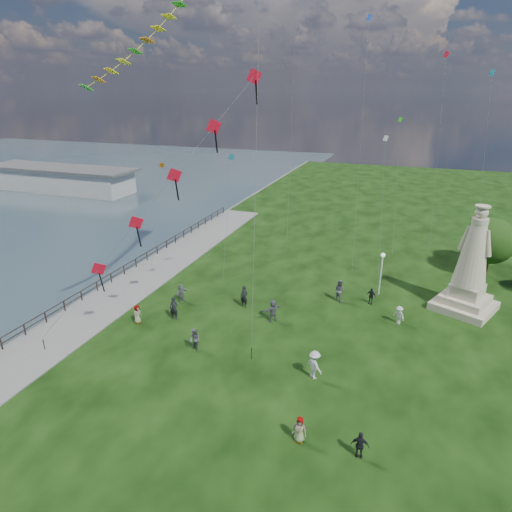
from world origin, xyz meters
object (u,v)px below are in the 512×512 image
at_px(lamppost, 382,265).
at_px(person_1, 195,340).
at_px(statue, 470,272).
at_px(person_5, 181,293).
at_px(person_0, 174,308).
at_px(person_10, 137,314).
at_px(person_8, 399,315).
at_px(person_9, 371,296).
at_px(person_7, 340,290).
at_px(pier_pavilion, 60,179).
at_px(person_2, 314,365).
at_px(person_11, 273,310).
at_px(person_4, 299,430).
at_px(person_3, 360,445).
at_px(person_6, 244,297).

bearing_deg(lamppost, person_1, -130.00).
relative_size(statue, person_5, 5.54).
distance_m(person_0, person_5, 3.07).
xyz_separation_m(statue, person_10, (-24.21, -11.25, -2.58)).
height_order(person_0, person_8, person_0).
relative_size(statue, person_10, 5.77).
xyz_separation_m(person_8, person_9, (-2.40, 2.75, -0.03)).
relative_size(person_7, person_10, 1.26).
distance_m(pier_pavilion, person_2, 69.32).
height_order(person_0, person_11, person_0).
height_order(person_2, person_4, person_2).
bearing_deg(statue, pier_pavilion, -176.81).
bearing_deg(person_4, person_3, -3.13).
xyz_separation_m(person_9, person_11, (-6.96, -5.69, 0.21)).
height_order(person_6, person_8, person_6).
distance_m(person_0, person_11, 7.84).
xyz_separation_m(person_6, person_10, (-6.85, -5.35, -0.18)).
bearing_deg(person_5, person_11, -82.37).
height_order(lamppost, person_11, lamppost).
distance_m(statue, person_7, 10.51).
bearing_deg(person_2, person_9, -63.06).
height_order(person_4, person_5, person_5).
bearing_deg(person_0, statue, 11.60).
bearing_deg(person_5, person_8, -71.06).
distance_m(person_3, person_5, 20.49).
xyz_separation_m(lamppost, person_10, (-17.32, -11.60, -2.10)).
distance_m(person_4, person_8, 14.98).
relative_size(person_6, person_7, 0.98).
height_order(person_5, person_11, person_11).
bearing_deg(person_7, person_6, 64.63).
bearing_deg(statue, person_1, -119.49).
bearing_deg(person_11, person_10, -32.24).
relative_size(person_1, person_9, 1.18).
xyz_separation_m(person_2, person_7, (-0.33, 11.32, -0.00)).
relative_size(person_6, person_10, 1.23).
bearing_deg(pier_pavilion, lamppost, -23.43).
distance_m(person_2, person_4, 5.47).
bearing_deg(person_10, person_4, -110.41).
height_order(pier_pavilion, person_3, pier_pavilion).
distance_m(person_3, person_10, 19.53).
bearing_deg(person_1, pier_pavilion, 167.69).
bearing_deg(person_1, person_3, 1.79).
xyz_separation_m(person_2, person_11, (-4.67, 5.97, -0.04)).
height_order(statue, person_4, statue).
distance_m(pier_pavilion, person_5, 54.87).
height_order(lamppost, person_1, lamppost).
height_order(pier_pavilion, person_5, pier_pavilion).
distance_m(lamppost, person_4, 19.37).
height_order(lamppost, person_2, lamppost).
xyz_separation_m(person_1, person_6, (0.85, 7.25, 0.09)).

